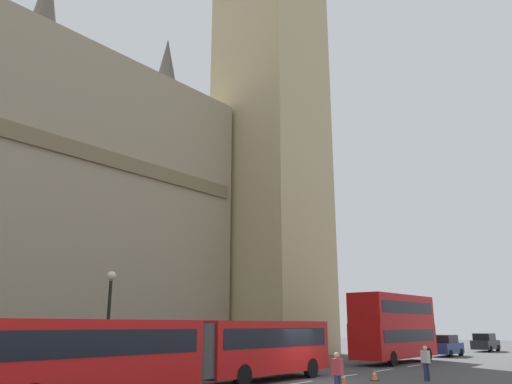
% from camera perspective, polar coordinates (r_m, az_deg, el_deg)
% --- Properties ---
extents(ground_plane, '(160.00, 160.00, 0.00)m').
position_cam_1_polar(ground_plane, '(26.81, 6.39, -20.61)').
color(ground_plane, '#424244').
extents(lane_centre_marking, '(29.80, 0.16, 0.01)m').
position_cam_1_polar(lane_centre_marking, '(25.89, 4.93, -20.84)').
color(lane_centre_marking, silver).
rests_on(lane_centre_marking, ground_plane).
extents(clock_tower, '(10.81, 10.81, 72.51)m').
position_cam_1_polar(clock_tower, '(61.54, 1.64, 20.39)').
color(clock_tower, tan).
rests_on(clock_tower, ground_plane).
extents(articulated_bus, '(18.67, 2.54, 2.90)m').
position_cam_1_polar(articulated_bus, '(23.00, -7.53, -17.17)').
color(articulated_bus, red).
rests_on(articulated_bus, ground_plane).
extents(double_decker_bus, '(9.84, 2.54, 4.90)m').
position_cam_1_polar(double_decker_bus, '(40.19, 15.48, -14.38)').
color(double_decker_bus, '#B20F0F').
rests_on(double_decker_bus, ground_plane).
extents(sedan_lead, '(4.40, 1.86, 1.85)m').
position_cam_1_polar(sedan_lead, '(49.87, 20.79, -16.04)').
color(sedan_lead, navy).
rests_on(sedan_lead, ground_plane).
extents(sedan_trailing, '(4.40, 1.86, 1.85)m').
position_cam_1_polar(sedan_trailing, '(60.40, 24.66, -15.31)').
color(sedan_trailing, black).
rests_on(sedan_trailing, ground_plane).
extents(traffic_cone_west, '(0.36, 0.36, 0.58)m').
position_cam_1_polar(traffic_cone_west, '(25.32, 9.92, -20.19)').
color(traffic_cone_west, black).
rests_on(traffic_cone_west, ground_plane).
extents(traffic_cone_middle, '(0.36, 0.36, 0.58)m').
position_cam_1_polar(traffic_cone_middle, '(27.50, 13.34, -19.58)').
color(traffic_cone_middle, black).
rests_on(traffic_cone_middle, ground_plane).
extents(street_lamp, '(0.44, 0.44, 5.27)m').
position_cam_1_polar(street_lamp, '(25.77, -16.47, -13.54)').
color(street_lamp, black).
rests_on(street_lamp, ground_plane).
extents(pedestrian_near_cones, '(0.36, 0.40, 1.69)m').
position_cam_1_polar(pedestrian_near_cones, '(20.49, 9.26, -19.74)').
color(pedestrian_near_cones, '#262D4C').
rests_on(pedestrian_near_cones, ground_plane).
extents(pedestrian_by_kerb, '(0.35, 0.45, 1.69)m').
position_cam_1_polar(pedestrian_by_kerb, '(27.89, 18.77, -17.84)').
color(pedestrian_by_kerb, '#262D4C').
rests_on(pedestrian_by_kerb, ground_plane).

